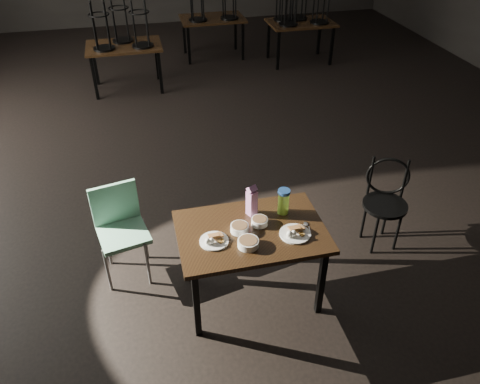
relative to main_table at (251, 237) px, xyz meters
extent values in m
plane|color=black|center=(0.56, 2.82, -0.67)|extent=(12.00, 12.00, 0.00)
cube|color=black|center=(0.00, 0.00, 0.06)|extent=(1.20, 0.80, 0.04)
cube|color=black|center=(-0.52, -0.32, -0.32)|extent=(0.05, 0.05, 0.71)
cube|color=black|center=(0.52, -0.32, -0.32)|extent=(0.05, 0.05, 0.71)
cube|color=black|center=(-0.52, 0.32, -0.32)|extent=(0.05, 0.05, 0.71)
cube|color=black|center=(0.52, 0.32, -0.32)|extent=(0.05, 0.05, 0.71)
cylinder|color=white|center=(-0.32, -0.07, 0.09)|extent=(0.23, 0.23, 0.01)
cube|color=#A16D39|center=(-0.32, -0.03, 0.13)|extent=(0.08, 0.08, 0.04)
cube|color=#A16D39|center=(-0.29, -0.03, 0.13)|extent=(0.10, 0.10, 0.03)
ellipsoid|color=white|center=(-0.38, -0.10, 0.12)|extent=(0.04, 0.04, 0.06)
ellipsoid|color=white|center=(-0.34, -0.10, 0.12)|extent=(0.04, 0.04, 0.06)
cylinder|color=white|center=(0.32, -0.13, 0.09)|extent=(0.25, 0.25, 0.01)
cube|color=#A16D39|center=(0.33, -0.09, 0.14)|extent=(0.09, 0.09, 0.04)
cube|color=#A16D39|center=(0.36, -0.09, 0.14)|extent=(0.10, 0.10, 0.03)
ellipsoid|color=white|center=(0.26, -0.17, 0.12)|extent=(0.05, 0.05, 0.06)
ellipsoid|color=white|center=(0.30, -0.17, 0.12)|extent=(0.05, 0.05, 0.06)
cylinder|color=white|center=(-0.10, 0.01, 0.11)|extent=(0.15, 0.15, 0.06)
cylinder|color=brown|center=(-0.10, 0.01, 0.13)|extent=(0.13, 0.13, 0.01)
cylinder|color=white|center=(0.08, 0.06, 0.11)|extent=(0.14, 0.14, 0.05)
cylinder|color=brown|center=(0.08, 0.06, 0.12)|extent=(0.12, 0.12, 0.01)
cylinder|color=white|center=(-0.07, -0.18, 0.11)|extent=(0.17, 0.17, 0.06)
cylinder|color=brown|center=(-0.07, -0.18, 0.13)|extent=(0.14, 0.14, 0.01)
cube|color=#8C197A|center=(0.05, 0.20, 0.19)|extent=(0.09, 0.09, 0.23)
cube|color=#8C197A|center=(0.05, 0.20, 0.33)|extent=(0.09, 0.09, 0.07)
cylinder|color=#A2ED45|center=(0.32, 0.16, 0.18)|extent=(0.11, 0.11, 0.20)
cylinder|color=navy|center=(0.32, 0.16, 0.29)|extent=(0.13, 0.13, 0.03)
ellipsoid|color=silver|center=(0.45, -0.03, 0.08)|extent=(0.05, 0.06, 0.01)
cube|color=silver|center=(0.45, -0.13, 0.08)|extent=(0.03, 0.12, 0.00)
cylinder|color=black|center=(1.43, 0.37, -0.19)|extent=(0.43, 0.43, 0.03)
torus|color=black|center=(1.50, 0.54, 0.03)|extent=(0.39, 0.20, 0.41)
cylinder|color=black|center=(1.55, 0.49, -0.43)|extent=(0.03, 0.03, 0.48)
cylinder|color=black|center=(1.31, 0.49, -0.43)|extent=(0.03, 0.03, 0.48)
cylinder|color=black|center=(1.31, 0.25, -0.43)|extent=(0.03, 0.03, 0.48)
cylinder|color=black|center=(1.55, 0.25, -0.43)|extent=(0.03, 0.03, 0.48)
cube|color=#75B798|center=(-1.04, 0.51, -0.19)|extent=(0.49, 0.49, 0.04)
cube|color=#75B798|center=(-1.08, 0.70, 0.03)|extent=(0.41, 0.12, 0.39)
cylinder|color=slate|center=(-1.21, 0.34, -0.43)|extent=(0.03, 0.03, 0.48)
cylinder|color=slate|center=(-0.86, 0.34, -0.43)|extent=(0.03, 0.03, 0.48)
cylinder|color=slate|center=(-1.21, 0.69, -0.43)|extent=(0.03, 0.03, 0.48)
cylinder|color=slate|center=(-0.86, 0.69, -0.43)|extent=(0.03, 0.03, 0.48)
cube|color=black|center=(-0.86, 4.96, 0.06)|extent=(1.20, 0.80, 0.04)
cube|color=black|center=(-1.38, 4.64, -0.32)|extent=(0.05, 0.05, 0.71)
cube|color=black|center=(-0.34, 4.64, -0.32)|extent=(0.05, 0.05, 0.71)
cube|color=black|center=(-1.38, 5.28, -0.32)|extent=(0.05, 0.05, 0.71)
cube|color=black|center=(-0.34, 5.28, -0.32)|extent=(0.05, 0.05, 0.71)
cylinder|color=black|center=(-1.16, 4.81, 0.09)|extent=(0.34, 0.34, 0.03)
torus|color=black|center=(-1.16, 4.81, 0.59)|extent=(0.32, 0.32, 0.02)
cylinder|color=black|center=(-1.06, 4.91, 0.46)|extent=(0.03, 0.03, 0.70)
cylinder|color=black|center=(-1.26, 4.91, 0.46)|extent=(0.03, 0.03, 0.70)
cylinder|color=black|center=(-1.26, 4.71, 0.46)|extent=(0.03, 0.03, 0.70)
cylinder|color=black|center=(-1.06, 4.71, 0.46)|extent=(0.03, 0.03, 0.70)
cylinder|color=black|center=(-0.56, 4.81, 0.09)|extent=(0.34, 0.34, 0.03)
torus|color=black|center=(-0.56, 4.81, 0.59)|extent=(0.32, 0.32, 0.02)
cylinder|color=black|center=(-0.46, 4.91, 0.46)|extent=(0.03, 0.03, 0.70)
cylinder|color=black|center=(-0.66, 4.91, 0.46)|extent=(0.03, 0.03, 0.70)
cylinder|color=black|center=(-0.66, 4.71, 0.46)|extent=(0.03, 0.03, 0.70)
cylinder|color=black|center=(-0.46, 4.71, 0.46)|extent=(0.03, 0.03, 0.70)
cylinder|color=black|center=(-0.86, 5.14, 0.09)|extent=(0.34, 0.34, 0.03)
torus|color=black|center=(-0.86, 5.14, 0.59)|extent=(0.32, 0.32, 0.02)
cylinder|color=black|center=(-0.76, 5.24, 0.46)|extent=(0.03, 0.03, 0.70)
cylinder|color=black|center=(-0.96, 5.24, 0.46)|extent=(0.03, 0.03, 0.70)
cylinder|color=black|center=(-0.96, 5.04, 0.46)|extent=(0.03, 0.03, 0.70)
cylinder|color=black|center=(-0.76, 5.04, 0.46)|extent=(0.03, 0.03, 0.70)
cube|color=black|center=(2.38, 5.56, 0.06)|extent=(1.20, 0.80, 0.04)
cube|color=black|center=(1.86, 5.24, -0.32)|extent=(0.05, 0.05, 0.71)
cube|color=black|center=(2.90, 5.24, -0.32)|extent=(0.05, 0.05, 0.71)
cube|color=black|center=(1.86, 5.88, -0.32)|extent=(0.05, 0.05, 0.71)
cube|color=black|center=(2.90, 5.88, -0.32)|extent=(0.05, 0.05, 0.71)
cylinder|color=black|center=(2.08, 5.41, 0.09)|extent=(0.34, 0.34, 0.03)
cylinder|color=black|center=(2.18, 5.51, 0.46)|extent=(0.03, 0.03, 0.70)
cylinder|color=black|center=(1.98, 5.51, 0.46)|extent=(0.03, 0.03, 0.70)
cylinder|color=black|center=(1.98, 5.31, 0.46)|extent=(0.03, 0.03, 0.70)
cylinder|color=black|center=(2.18, 5.31, 0.46)|extent=(0.03, 0.03, 0.70)
cylinder|color=black|center=(2.68, 5.41, 0.09)|extent=(0.34, 0.34, 0.03)
cylinder|color=black|center=(2.58, 5.51, 0.46)|extent=(0.03, 0.03, 0.70)
cylinder|color=black|center=(2.58, 5.31, 0.46)|extent=(0.03, 0.03, 0.70)
cylinder|color=black|center=(2.78, 5.31, 0.46)|extent=(0.03, 0.03, 0.70)
cylinder|color=black|center=(2.38, 5.74, 0.09)|extent=(0.34, 0.34, 0.03)
cylinder|color=black|center=(2.08, 5.74, 0.09)|extent=(0.34, 0.34, 0.03)
cylinder|color=black|center=(1.98, 5.64, 0.46)|extent=(0.03, 0.03, 0.70)
cylinder|color=black|center=(2.18, 5.64, 0.46)|extent=(0.03, 0.03, 0.70)
cube|color=black|center=(0.83, 6.21, 0.06)|extent=(1.20, 0.80, 0.04)
cube|color=black|center=(0.31, 5.89, -0.32)|extent=(0.05, 0.05, 0.71)
cube|color=black|center=(1.35, 5.89, -0.32)|extent=(0.05, 0.05, 0.71)
cube|color=black|center=(0.31, 6.53, -0.32)|extent=(0.05, 0.05, 0.71)
cube|color=black|center=(1.35, 6.53, -0.32)|extent=(0.05, 0.05, 0.71)
cylinder|color=black|center=(0.53, 6.06, 0.09)|extent=(0.34, 0.34, 0.03)
cylinder|color=black|center=(0.43, 5.96, 0.46)|extent=(0.03, 0.03, 0.70)
cylinder|color=black|center=(0.63, 5.96, 0.46)|extent=(0.03, 0.03, 0.70)
cylinder|color=black|center=(1.13, 6.06, 0.09)|extent=(0.34, 0.34, 0.03)
camera|label=1|loc=(-0.76, -2.80, 2.52)|focal=35.00mm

